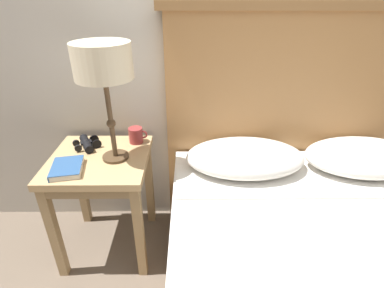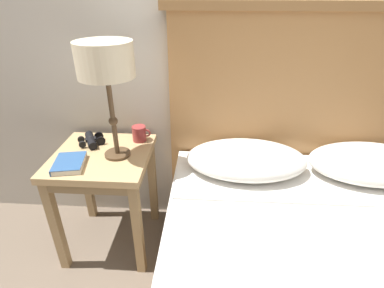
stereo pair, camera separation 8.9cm
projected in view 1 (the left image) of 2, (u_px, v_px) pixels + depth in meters
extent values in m
cube|color=beige|center=(235.00, 1.00, 1.46)|extent=(8.00, 0.06, 2.60)
cube|color=tan|center=(99.00, 160.00, 1.52)|extent=(0.49, 0.48, 0.04)
cube|color=#917650|center=(100.00, 167.00, 1.54)|extent=(0.46, 0.45, 0.05)
cube|color=#A4865B|center=(54.00, 234.00, 1.48)|extent=(0.04, 0.04, 0.56)
cube|color=#A4865B|center=(139.00, 233.00, 1.48)|extent=(0.04, 0.04, 0.56)
cube|color=#A4865B|center=(81.00, 184.00, 1.84)|extent=(0.04, 0.04, 0.56)
cube|color=#A4865B|center=(149.00, 184.00, 1.85)|extent=(0.04, 0.04, 0.56)
cube|color=white|center=(310.00, 181.00, 1.46)|extent=(1.31, 0.28, 0.01)
cube|color=#AD7A47|center=(292.00, 130.00, 1.72)|extent=(1.43, 0.06, 1.26)
cube|color=olive|center=(314.00, 5.00, 1.41)|extent=(1.50, 0.10, 0.04)
ellipsoid|color=silver|center=(245.00, 157.00, 1.52)|extent=(0.60, 0.36, 0.15)
ellipsoid|color=silver|center=(364.00, 157.00, 1.53)|extent=(0.60, 0.36, 0.15)
cylinder|color=#4C3823|center=(116.00, 157.00, 1.50)|extent=(0.13, 0.13, 0.01)
cylinder|color=#4C3823|center=(111.00, 120.00, 1.41)|extent=(0.02, 0.02, 0.39)
sphere|color=#4C3823|center=(111.00, 123.00, 1.42)|extent=(0.04, 0.04, 0.04)
cylinder|color=beige|center=(102.00, 61.00, 1.28)|extent=(0.26, 0.26, 0.16)
cube|color=silver|center=(67.00, 168.00, 1.40)|extent=(0.16, 0.19, 0.03)
cube|color=#2D568E|center=(67.00, 166.00, 1.39)|extent=(0.16, 0.20, 0.00)
cube|color=#2D568E|center=(52.00, 170.00, 1.39)|extent=(0.04, 0.17, 0.03)
cylinder|color=black|center=(88.00, 146.00, 1.57)|extent=(0.08, 0.10, 0.04)
cylinder|color=black|center=(97.00, 144.00, 1.59)|extent=(0.05, 0.03, 0.05)
cylinder|color=black|center=(78.00, 148.00, 1.55)|extent=(0.04, 0.03, 0.04)
cylinder|color=black|center=(85.00, 141.00, 1.62)|extent=(0.08, 0.10, 0.04)
cylinder|color=black|center=(94.00, 139.00, 1.64)|extent=(0.05, 0.03, 0.05)
cylinder|color=black|center=(76.00, 143.00, 1.60)|extent=(0.04, 0.03, 0.04)
cube|color=black|center=(86.00, 142.00, 1.59)|extent=(0.07, 0.06, 0.01)
cylinder|color=black|center=(86.00, 142.00, 1.59)|extent=(0.02, 0.02, 0.02)
cylinder|color=#993333|center=(136.00, 135.00, 1.64)|extent=(0.08, 0.08, 0.08)
torus|color=#993333|center=(143.00, 134.00, 1.63)|extent=(0.05, 0.01, 0.05)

